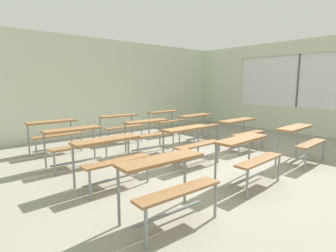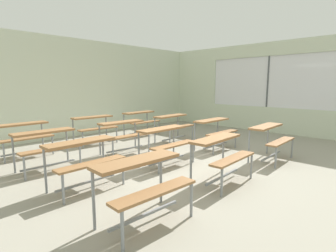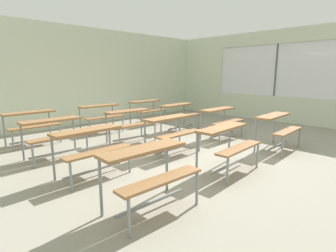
{
  "view_description": "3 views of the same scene",
  "coord_description": "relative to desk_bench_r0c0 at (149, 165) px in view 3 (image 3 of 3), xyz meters",
  "views": [
    {
      "loc": [
        -3.8,
        -3.3,
        1.6
      ],
      "look_at": [
        -0.16,
        0.96,
        0.7
      ],
      "focal_mm": 28.0,
      "sensor_mm": 36.0,
      "label": 1
    },
    {
      "loc": [
        -3.8,
        -3.3,
        1.6
      ],
      "look_at": [
        0.56,
        0.92,
        0.64
      ],
      "focal_mm": 28.0,
      "sensor_mm": 36.0,
      "label": 2
    },
    {
      "loc": [
        -3.8,
        -3.3,
        1.6
      ],
      "look_at": [
        -0.21,
        0.34,
        0.57
      ],
      "focal_mm": 28.0,
      "sensor_mm": 36.0,
      "label": 3
    }
  ],
  "objects": [
    {
      "name": "desk_bench_r2c0",
      "position": [
        -0.01,
        2.76,
        0.0
      ],
      "size": [
        1.1,
        0.59,
        0.74
      ],
      "rotation": [
        0.0,
        0.0,
        -0.0
      ],
      "color": "olive",
      "rests_on": "ground"
    },
    {
      "name": "desk_bench_r3c1",
      "position": [
        1.81,
        4.14,
        0.0
      ],
      "size": [
        1.12,
        0.64,
        0.74
      ],
      "rotation": [
        0.0,
        0.0,
        -0.04
      ],
      "color": "olive",
      "rests_on": "ground"
    },
    {
      "name": "desk_bench_r0c1",
      "position": [
        1.73,
        0.06,
        0.0
      ],
      "size": [
        1.13,
        0.64,
        0.74
      ],
      "rotation": [
        0.0,
        0.0,
        0.05
      ],
      "color": "olive",
      "rests_on": "ground"
    },
    {
      "name": "desk_bench_r2c1",
      "position": [
        1.76,
        2.74,
        0.0
      ],
      "size": [
        1.12,
        0.63,
        0.74
      ],
      "rotation": [
        0.0,
        0.0,
        -0.04
      ],
      "color": "olive",
      "rests_on": "ground"
    },
    {
      "name": "desk_bench_r3c0",
      "position": [
        0.02,
        4.12,
        0.0
      ],
      "size": [
        1.12,
        0.62,
        0.74
      ],
      "rotation": [
        0.0,
        0.0,
        0.03
      ],
      "color": "olive",
      "rests_on": "ground"
    },
    {
      "name": "desk_bench_r2c2",
      "position": [
        3.52,
        2.79,
        0.0
      ],
      "size": [
        1.12,
        0.64,
        0.74
      ],
      "rotation": [
        0.0,
        0.0,
        0.04
      ],
      "color": "olive",
      "rests_on": "ground"
    },
    {
      "name": "desk_bench_r0c0",
      "position": [
        0.0,
        0.0,
        0.0
      ],
      "size": [
        1.12,
        0.63,
        0.74
      ],
      "rotation": [
        0.0,
        0.0,
        -0.04
      ],
      "color": "olive",
      "rests_on": "ground"
    },
    {
      "name": "ground",
      "position": [
        1.93,
        1.1,
        -0.59
      ],
      "size": [
        10.0,
        9.0,
        0.05
      ],
      "primitive_type": "cube",
      "color": "gray"
    },
    {
      "name": "desk_bench_r0c2",
      "position": [
        3.56,
        0.01,
        0.0
      ],
      "size": [
        1.12,
        0.64,
        0.74
      ],
      "rotation": [
        0.0,
        0.0,
        0.04
      ],
      "color": "olive",
      "rests_on": "ground"
    },
    {
      "name": "wall_right",
      "position": [
        6.93,
        0.96,
        0.88
      ],
      "size": [
        0.12,
        9.0,
        3.0
      ],
      "color": "beige",
      "rests_on": "ground"
    },
    {
      "name": "desk_bench_r1c2",
      "position": [
        3.56,
        1.42,
        0.0
      ],
      "size": [
        1.1,
        0.59,
        0.74
      ],
      "rotation": [
        0.0,
        0.0,
        0.0
      ],
      "color": "olive",
      "rests_on": "ground"
    },
    {
      "name": "desk_bench_r1c1",
      "position": [
        1.78,
        1.39,
        0.0
      ],
      "size": [
        1.11,
        0.6,
        0.74
      ],
      "rotation": [
        0.0,
        0.0,
        0.01
      ],
      "color": "olive",
      "rests_on": "ground"
    },
    {
      "name": "desk_bench_r3c2",
      "position": [
        3.49,
        4.17,
        0.0
      ],
      "size": [
        1.12,
        0.63,
        0.74
      ],
      "rotation": [
        0.0,
        0.0,
        0.04
      ],
      "color": "olive",
      "rests_on": "ground"
    },
    {
      "name": "desk_bench_r1c0",
      "position": [
        0.04,
        1.43,
        0.0
      ],
      "size": [
        1.11,
        0.62,
        0.74
      ],
      "rotation": [
        0.0,
        0.0,
        0.02
      ],
      "color": "olive",
      "rests_on": "ground"
    },
    {
      "name": "wall_back",
      "position": [
        1.93,
        5.6,
        0.94
      ],
      "size": [
        10.0,
        0.12,
        3.0
      ],
      "primitive_type": "cube",
      "color": "beige",
      "rests_on": "ground"
    }
  ]
}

